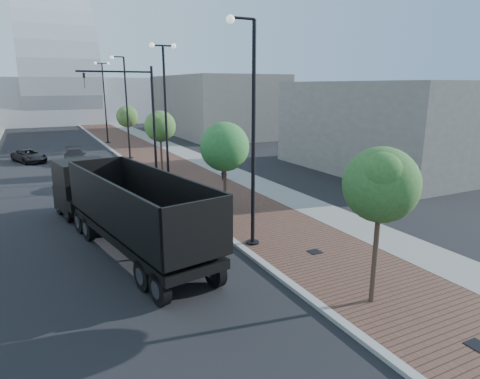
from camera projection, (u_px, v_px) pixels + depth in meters
name	position (u px, v px, depth m)	size (l,w,h in m)	color
sidewalk	(145.00, 148.00, 45.07)	(7.00, 140.00, 0.12)	#4C2D23
concrete_strip	(169.00, 147.00, 46.25)	(2.40, 140.00, 0.13)	slate
curb	(112.00, 150.00, 43.55)	(0.30, 140.00, 0.14)	gray
dump_truck	(106.00, 203.00, 19.10)	(4.77, 13.56, 3.38)	black
white_sedan	(103.00, 179.00, 27.40)	(1.47, 4.21, 1.39)	white
dark_car_mid	(29.00, 156.00, 37.10)	(1.89, 4.10, 1.14)	black
dark_car_far	(75.00, 156.00, 36.64)	(1.79, 4.40, 1.28)	black
pedestrian	(224.00, 170.00, 29.58)	(0.61, 0.40, 1.68)	black
streetlight_1	(251.00, 145.00, 16.72)	(1.44, 0.56, 9.21)	black
streetlight_2	(166.00, 115.00, 27.05)	(1.72, 0.56, 9.28)	black
streetlight_3	(126.00, 112.00, 37.52)	(1.44, 0.56, 9.21)	black
streetlight_4	(105.00, 102.00, 47.85)	(1.72, 0.56, 9.28)	black
traffic_mast	(141.00, 110.00, 29.22)	(5.09, 0.20, 8.00)	black
tree_0	(381.00, 185.00, 12.17)	(2.31, 2.24, 5.00)	#382619
tree_1	(225.00, 147.00, 21.77)	(2.61, 2.60, 4.88)	#382619
tree_2	(161.00, 126.00, 32.16)	(2.45, 2.42, 4.82)	#382619
tree_3	(128.00, 117.00, 42.56)	(2.27, 2.20, 4.69)	#382619
convention_center	(57.00, 89.00, 80.22)	(50.00, 30.00, 50.00)	#ABAEB5
commercial_block_ne	(214.00, 105.00, 58.22)	(12.00, 22.00, 8.00)	#625F58
commercial_block_e	(384.00, 126.00, 33.22)	(10.00, 16.00, 7.00)	#615E57
utility_cover_0	(478.00, 345.00, 10.78)	(0.50, 0.50, 0.02)	black
utility_cover_1	(315.00, 252.00, 16.85)	(0.50, 0.50, 0.02)	black
utility_cover_2	(210.00, 192.00, 26.38)	(0.50, 0.50, 0.02)	black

